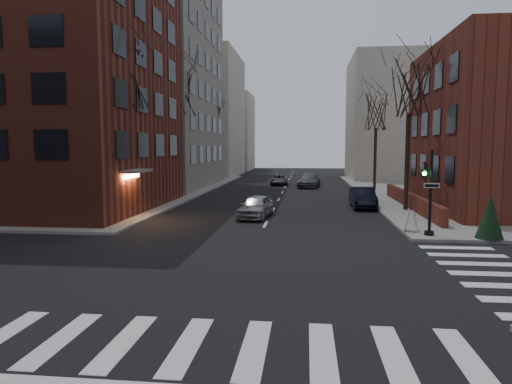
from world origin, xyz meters
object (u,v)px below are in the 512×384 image
streetlamp_near (173,148)px  car_lane_gray (309,180)px  tree_right_a (409,89)px  evergreen_shrub (490,217)px  sandwich_board (411,221)px  tree_left_b (178,93)px  tree_right_b (376,112)px  tree_left_c (212,115)px  parked_sedan (363,198)px  tree_left_a (123,77)px  car_lane_far (279,180)px  streetlamp_far (220,147)px  traffic_signal (429,198)px  car_lane_silver (256,206)px

streetlamp_near → car_lane_gray: 17.70m
tree_right_a → evergreen_shrub: size_ratio=4.88×
sandwich_board → tree_left_b: bearing=154.1°
streetlamp_near → sandwich_board: (15.59, -11.99, -3.59)m
tree_right_a → tree_right_b: 14.01m
tree_left_c → car_lane_gray: tree_left_c is taller
tree_left_c → parked_sedan: size_ratio=2.20×
evergreen_shrub → tree_left_a: bearing=164.1°
streetlamp_near → evergreen_shrub: 23.27m
car_lane_gray → car_lane_far: car_lane_gray is taller
evergreen_shrub → tree_left_c: bearing=121.5°
parked_sedan → streetlamp_near: bearing=170.2°
streetlamp_far → evergreen_shrub: 38.49m
tree_right_b → car_lane_far: (-9.60, 6.25, -7.00)m
car_lane_far → traffic_signal: bearing=-76.5°
tree_left_c → tree_right_b: tree_left_c is taller
tree_left_b → traffic_signal: bearing=-45.5°
tree_left_b → car_lane_far: size_ratio=2.56×
parked_sedan → car_lane_gray: car_lane_gray is taller
traffic_signal → car_lane_gray: size_ratio=0.79×
tree_left_a → car_lane_gray: bearing=62.3°
parked_sedan → sandwich_board: bearing=-83.1°
tree_right_a → streetlamp_far: (-17.00, 24.00, -3.79)m
traffic_signal → car_lane_far: traffic_signal is taller
tree_right_b → car_lane_gray: bearing=149.9°
tree_left_a → streetlamp_near: size_ratio=1.63×
tree_left_b → streetlamp_far: size_ratio=1.72×
tree_right_a → sandwich_board: 10.97m
traffic_signal → tree_left_c: bearing=118.4°
car_lane_gray → streetlamp_far: bearing=157.1°
tree_left_a → sandwich_board: bearing=-13.9°
tree_left_c → car_lane_far: 11.07m
tree_left_b → tree_right_b: 18.64m
streetlamp_far → streetlamp_near: bearing=-90.0°
tree_right_b → sandwich_board: (-1.41, -21.99, -6.94)m
tree_left_c → tree_right_a: same height
sandwich_board → tree_left_c: bearing=137.1°
tree_left_b → tree_right_b: size_ratio=1.18×
traffic_signal → sandwich_board: traffic_signal is taller
car_lane_gray → car_lane_far: bearing=149.6°
car_lane_gray → sandwich_board: bearing=-71.5°
tree_left_c → sandwich_board: bearing=-61.6°
tree_left_b → sandwich_board: tree_left_b is taller
car_lane_gray → tree_left_b: bearing=-132.0°
car_lane_silver → tree_right_b: bearing=68.9°
streetlamp_far → tree_left_c: bearing=-106.7°
evergreen_shrub → tree_left_b: bearing=137.8°
traffic_signal → tree_right_a: bearing=84.5°
parked_sedan → car_lane_gray: 16.47m
streetlamp_far → parked_sedan: (14.40, -22.43, -3.51)m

